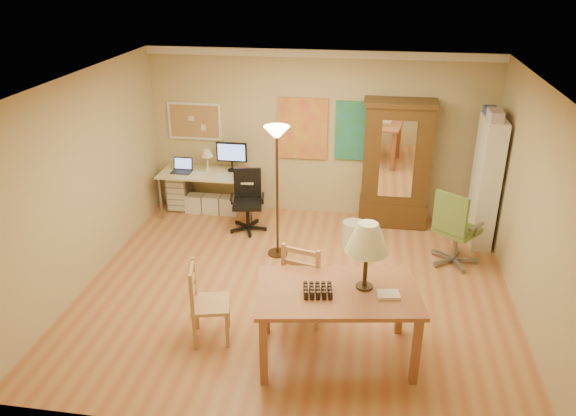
% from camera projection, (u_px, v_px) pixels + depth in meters
% --- Properties ---
extents(floor, '(5.50, 5.50, 0.00)m').
position_uv_depth(floor, '(296.00, 289.00, 7.35)').
color(floor, '#AD643D').
rests_on(floor, ground).
extents(crown_molding, '(5.50, 0.08, 0.12)m').
position_uv_depth(crown_molding, '(320.00, 53.00, 8.49)').
color(crown_molding, white).
rests_on(crown_molding, floor).
extents(corkboard, '(0.90, 0.04, 0.62)m').
position_uv_depth(corkboard, '(195.00, 121.00, 9.25)').
color(corkboard, tan).
rests_on(corkboard, floor).
extents(art_panel_left, '(0.80, 0.04, 1.00)m').
position_uv_depth(art_panel_left, '(303.00, 129.00, 9.02)').
color(art_panel_left, gold).
rests_on(art_panel_left, floor).
extents(art_panel_right, '(0.75, 0.04, 0.95)m').
position_uv_depth(art_panel_right, '(359.00, 131.00, 8.89)').
color(art_panel_right, teal).
rests_on(art_panel_right, floor).
extents(dining_table, '(1.81, 1.26, 1.57)m').
position_uv_depth(dining_table, '(348.00, 276.00, 5.73)').
color(dining_table, brown).
rests_on(dining_table, floor).
extents(ladder_chair_back, '(0.59, 0.57, 1.04)m').
position_uv_depth(ladder_chair_back, '(306.00, 283.00, 6.56)').
color(ladder_chair_back, '#AB7C4E').
rests_on(ladder_chair_back, floor).
extents(ladder_chair_left, '(0.51, 0.52, 0.94)m').
position_uv_depth(ladder_chair_left, '(208.00, 305.00, 6.23)').
color(ladder_chair_left, '#AB7C4E').
rests_on(ladder_chair_left, floor).
extents(torchiere_lamp, '(0.35, 0.35, 1.92)m').
position_uv_depth(torchiere_lamp, '(277.00, 154.00, 7.59)').
color(torchiere_lamp, '#3A2717').
rests_on(torchiere_lamp, floor).
extents(computer_desk, '(1.62, 0.71, 1.22)m').
position_uv_depth(computer_desk, '(213.00, 188.00, 9.35)').
color(computer_desk, beige).
rests_on(computer_desk, floor).
extents(office_chair_black, '(0.60, 0.60, 0.97)m').
position_uv_depth(office_chair_black, '(248.00, 214.00, 8.86)').
color(office_chair_black, black).
rests_on(office_chair_black, floor).
extents(office_chair_green, '(0.71, 0.71, 1.12)m').
position_uv_depth(office_chair_green, '(454.00, 245.00, 7.84)').
color(office_chair_green, slate).
rests_on(office_chair_green, floor).
extents(drawer_cart, '(0.35, 0.42, 0.71)m').
position_uv_depth(drawer_cart, '(179.00, 189.00, 9.58)').
color(drawer_cart, slate).
rests_on(drawer_cart, floor).
extents(armoire, '(1.10, 0.52, 2.02)m').
position_uv_depth(armoire, '(395.00, 172.00, 8.83)').
color(armoire, '#3D2710').
rests_on(armoire, floor).
extents(bookshelf, '(0.29, 0.77, 1.92)m').
position_uv_depth(bookshelf, '(485.00, 182.00, 8.22)').
color(bookshelf, white).
rests_on(bookshelf, floor).
extents(wastebin, '(0.33, 0.33, 0.42)m').
position_uv_depth(wastebin, '(353.00, 235.00, 8.31)').
color(wastebin, silver).
rests_on(wastebin, floor).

